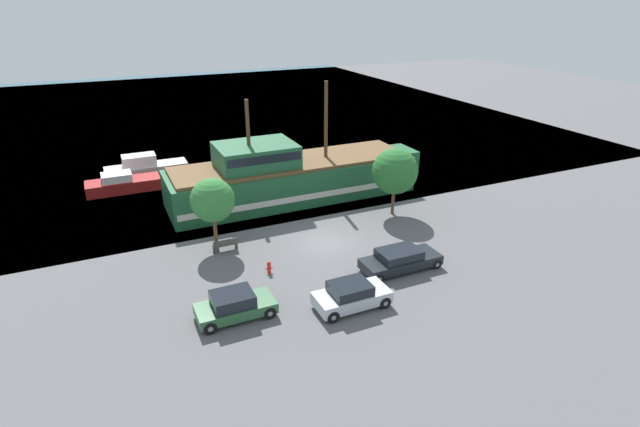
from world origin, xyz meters
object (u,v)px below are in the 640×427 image
object	(u,v)px
pirate_ship	(290,176)
moored_boat_outer	(122,184)
parked_car_curb_mid	(400,259)
fire_hydrant	(269,267)
bench_promenade_east	(225,245)
parked_car_curb_rear	(235,305)
moored_boat_dockside	(145,168)
parked_car_curb_front	(351,295)

from	to	relation	value
pirate_ship	moored_boat_outer	distance (m)	14.35
parked_car_curb_mid	fire_hydrant	distance (m)	7.84
pirate_ship	fire_hydrant	distance (m)	12.17
fire_hydrant	bench_promenade_east	world-z (taller)	bench_promenade_east
pirate_ship	parked_car_curb_rear	bearing A→B (deg)	-121.28
moored_boat_dockside	fire_hydrant	xyz separation A→B (m)	(4.49, -21.11, -0.36)
parked_car_curb_mid	bench_promenade_east	size ratio (longest dim) A/B	3.10
moored_boat_dockside	moored_boat_outer	bearing A→B (deg)	-125.76
moored_boat_outer	parked_car_curb_mid	size ratio (longest dim) A/B	1.22
moored_boat_dockside	parked_car_curb_rear	distance (m)	24.63
parked_car_curb_mid	fire_hydrant	xyz separation A→B (m)	(-7.30, 2.85, -0.25)
parked_car_curb_front	fire_hydrant	distance (m)	5.85
fire_hydrant	pirate_ship	bearing A→B (deg)	62.48
pirate_ship	parked_car_curb_mid	distance (m)	13.72
parked_car_curb_rear	bench_promenade_east	bearing A→B (deg)	79.13
pirate_ship	bench_promenade_east	size ratio (longest dim) A/B	13.41
parked_car_curb_mid	fire_hydrant	bearing A→B (deg)	158.71
moored_boat_dockside	parked_car_curb_front	world-z (taller)	moored_boat_dockside
moored_boat_outer	parked_car_curb_rear	size ratio (longest dim) A/B	1.49
pirate_ship	bench_promenade_east	bearing A→B (deg)	-136.31
bench_promenade_east	moored_boat_outer	bearing A→B (deg)	109.56
parked_car_curb_rear	bench_promenade_east	distance (m)	7.44
parked_car_curb_mid	bench_promenade_east	world-z (taller)	parked_car_curb_mid
parked_car_curb_front	parked_car_curb_rear	distance (m)	6.05
moored_boat_outer	parked_car_curb_rear	xyz separation A→B (m)	(3.65, -21.52, 0.08)
moored_boat_dockside	parked_car_curb_mid	bearing A→B (deg)	-63.80
fire_hydrant	parked_car_curb_rear	bearing A→B (deg)	-131.15
parked_car_curb_front	fire_hydrant	bearing A→B (deg)	118.39
parked_car_curb_rear	bench_promenade_east	size ratio (longest dim) A/B	2.54
pirate_ship	parked_car_curb_front	world-z (taller)	pirate_ship
parked_car_curb_front	bench_promenade_east	distance (m)	9.99
parked_car_curb_front	parked_car_curb_mid	world-z (taller)	parked_car_curb_front
pirate_ship	parked_car_curb_mid	size ratio (longest dim) A/B	4.33
pirate_ship	moored_boat_dockside	distance (m)	14.51
parked_car_curb_rear	fire_hydrant	size ratio (longest dim) A/B	5.22
pirate_ship	moored_boat_outer	xyz separation A→B (m)	(-12.28, 7.32, -1.20)
parked_car_curb_front	fire_hydrant	size ratio (longest dim) A/B	5.20
moored_boat_outer	bench_promenade_east	xyz separation A→B (m)	(5.05, -14.22, -0.19)
parked_car_curb_front	bench_promenade_east	bearing A→B (deg)	116.27
parked_car_curb_rear	pirate_ship	bearing A→B (deg)	58.72
fire_hydrant	bench_promenade_east	size ratio (longest dim) A/B	0.49
parked_car_curb_rear	moored_boat_dockside	bearing A→B (deg)	93.36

